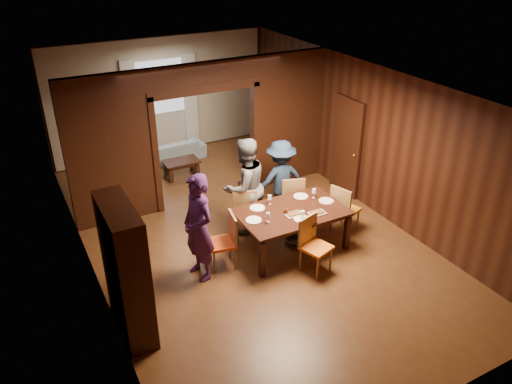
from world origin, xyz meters
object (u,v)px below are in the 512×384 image
sofa (169,151)px  chair_far_r (291,197)px  coffee_table (182,169)px  person_grey (245,187)px  chair_left (222,241)px  hutch (126,271)px  person_navy (281,180)px  chair_far_l (244,210)px  person_purple (199,228)px  chair_near (316,246)px  dining_table (291,229)px  chair_right (346,208)px

sofa → chair_far_r: 3.99m
sofa → coffee_table: (-0.05, -0.99, -0.05)m
person_grey → sofa: 3.83m
chair_left → hutch: hutch is taller
chair_far_r → chair_left: bearing=42.1°
person_navy → chair_far_l: bearing=19.0°
person_grey → coffee_table: (-0.24, 2.77, -0.73)m
person_purple → sofa: bearing=155.9°
hutch → person_grey: bearing=31.2°
chair_far_r → coffee_table: bearing=-47.8°
person_grey → hutch: hutch is taller
person_purple → coffee_table: 3.89m
person_grey → chair_near: bearing=93.7°
coffee_table → hutch: hutch is taller
sofa → chair_far_l: size_ratio=1.80×
dining_table → chair_far_l: bearing=120.3°
person_grey → chair_left: bearing=32.6°
coffee_table → chair_far_l: size_ratio=0.82×
person_purple → hutch: size_ratio=0.92×
person_purple → sofa: (1.10, 4.68, -0.66)m
person_purple → person_grey: (1.29, 0.91, 0.01)m
sofa → dining_table: 4.72m
chair_far_r → hutch: bearing=42.1°
sofa → person_grey: bearing=88.9°
person_grey → chair_left: person_grey is taller
person_grey → chair_near: 1.81m
chair_right → sofa: bearing=2.8°
dining_table → person_grey: bearing=116.3°
chair_right → chair_far_l: bearing=44.9°
sofa → hutch: 5.92m
person_navy → chair_near: person_navy is taller
person_purple → chair_left: bearing=89.5°
person_navy → sofa: 3.79m
chair_far_r → chair_near: bearing=91.5°
dining_table → chair_left: chair_left is taller
chair_right → hutch: 4.36m
chair_far_l → dining_table: bearing=139.4°
sofa → coffee_table: sofa is taller
coffee_table → chair_left: bearing=-99.8°
sofa → chair_near: (0.65, -5.46, 0.23)m
chair_near → hutch: size_ratio=0.48×
dining_table → coffee_table: 3.75m
chair_far_r → chair_far_l: bearing=18.9°
chair_right → chair_far_r: (-0.68, 0.85, 0.00)m
person_navy → hutch: size_ratio=0.80×
sofa → hutch: size_ratio=0.87×
hutch → chair_far_r: bearing=23.1°
hutch → dining_table: bearing=12.4°
sofa → chair_right: chair_right is taller
person_grey → dining_table: bearing=104.9°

